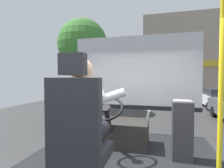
{
  "coord_description": "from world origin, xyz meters",
  "views": [
    {
      "loc": [
        0.44,
        -1.86,
        1.95
      ],
      "look_at": [
        -0.36,
        1.19,
        1.83
      ],
      "focal_mm": 27.63,
      "sensor_mm": 36.0,
      "label": 1
    }
  ],
  "objects_px": {
    "driver_seat": "(79,139)",
    "handrail_pole": "(221,78)",
    "steering_console": "(114,131)",
    "fare_box": "(182,130)",
    "parked_car_white": "(218,98)",
    "bus_driver": "(84,114)"
  },
  "relations": [
    {
      "from": "driver_seat",
      "to": "steering_console",
      "type": "relative_size",
      "value": 1.19
    },
    {
      "from": "bus_driver",
      "to": "steering_console",
      "type": "relative_size",
      "value": 0.76
    },
    {
      "from": "handrail_pole",
      "to": "fare_box",
      "type": "relative_size",
      "value": 2.75
    },
    {
      "from": "parked_car_white",
      "to": "bus_driver",
      "type": "bearing_deg",
      "value": -112.35
    },
    {
      "from": "driver_seat",
      "to": "fare_box",
      "type": "height_order",
      "value": "driver_seat"
    },
    {
      "from": "steering_console",
      "to": "parked_car_white",
      "type": "height_order",
      "value": "steering_console"
    },
    {
      "from": "steering_console",
      "to": "fare_box",
      "type": "xyz_separation_m",
      "value": [
        1.01,
        -0.27,
        0.18
      ]
    },
    {
      "from": "driver_seat",
      "to": "parked_car_white",
      "type": "height_order",
      "value": "driver_seat"
    },
    {
      "from": "steering_console",
      "to": "handrail_pole",
      "type": "xyz_separation_m",
      "value": [
        1.26,
        -0.9,
        0.89
      ]
    },
    {
      "from": "handrail_pole",
      "to": "parked_car_white",
      "type": "relative_size",
      "value": 0.57
    },
    {
      "from": "steering_console",
      "to": "fare_box",
      "type": "relative_size",
      "value": 1.37
    },
    {
      "from": "steering_console",
      "to": "parked_car_white",
      "type": "distance_m",
      "value": 10.68
    },
    {
      "from": "fare_box",
      "to": "driver_seat",
      "type": "bearing_deg",
      "value": -133.58
    },
    {
      "from": "bus_driver",
      "to": "parked_car_white",
      "type": "xyz_separation_m",
      "value": [
        4.48,
        10.91,
        -0.95
      ]
    },
    {
      "from": "bus_driver",
      "to": "driver_seat",
      "type": "bearing_deg",
      "value": -90.0
    },
    {
      "from": "fare_box",
      "to": "bus_driver",
      "type": "bearing_deg",
      "value": -136.94
    },
    {
      "from": "fare_box",
      "to": "parked_car_white",
      "type": "bearing_deg",
      "value": 70.78
    },
    {
      "from": "driver_seat",
      "to": "parked_car_white",
      "type": "xyz_separation_m",
      "value": [
        4.48,
        11.02,
        -0.75
      ]
    },
    {
      "from": "steering_console",
      "to": "handrail_pole",
      "type": "relative_size",
      "value": 0.5
    },
    {
      "from": "bus_driver",
      "to": "fare_box",
      "type": "distance_m",
      "value": 1.43
    },
    {
      "from": "driver_seat",
      "to": "handrail_pole",
      "type": "height_order",
      "value": "handrail_pole"
    },
    {
      "from": "bus_driver",
      "to": "handrail_pole",
      "type": "xyz_separation_m",
      "value": [
        1.26,
        0.32,
        0.35
      ]
    }
  ]
}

